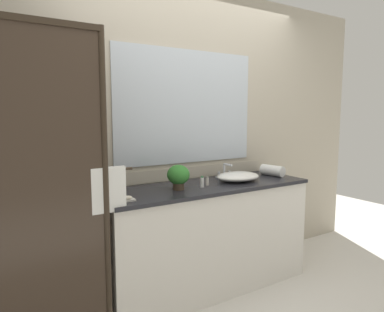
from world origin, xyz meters
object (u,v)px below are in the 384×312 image
(amenity_bottle_lotion, at_px, (207,181))
(rolled_towel_near_edge, at_px, (272,171))
(amenity_bottle_shampoo, at_px, (202,182))
(faucet, at_px, (225,173))
(potted_plant, at_px, (178,176))
(sink_basin, at_px, (238,176))
(soap_dish, at_px, (127,199))

(amenity_bottle_lotion, bearing_deg, rolled_towel_near_edge, 2.61)
(amenity_bottle_shampoo, bearing_deg, amenity_bottle_lotion, 27.52)
(faucet, distance_m, potted_plant, 0.66)
(amenity_bottle_shampoo, distance_m, rolled_towel_near_edge, 0.86)
(sink_basin, relative_size, faucet, 2.36)
(sink_basin, distance_m, rolled_towel_near_edge, 0.44)
(amenity_bottle_lotion, relative_size, rolled_towel_near_edge, 0.33)
(potted_plant, relative_size, rolled_towel_near_edge, 0.86)
(potted_plant, bearing_deg, amenity_bottle_shampoo, -8.98)
(rolled_towel_near_edge, bearing_deg, faucet, 158.79)
(faucet, relative_size, amenity_bottle_lotion, 2.31)
(potted_plant, xyz_separation_m, amenity_bottle_lotion, (0.28, 0.01, -0.08))
(soap_dish, relative_size, amenity_bottle_shampoo, 1.09)
(amenity_bottle_shampoo, bearing_deg, faucet, 30.58)
(faucet, height_order, amenity_bottle_lotion, faucet)
(faucet, relative_size, amenity_bottle_shampoo, 1.86)
(sink_basin, height_order, rolled_towel_near_edge, rolled_towel_near_edge)
(amenity_bottle_lotion, height_order, rolled_towel_near_edge, rolled_towel_near_edge)
(amenity_bottle_lotion, bearing_deg, sink_basin, 2.73)
(amenity_bottle_lotion, distance_m, rolled_towel_near_edge, 0.78)
(amenity_bottle_lotion, bearing_deg, amenity_bottle_shampoo, -152.48)
(potted_plant, xyz_separation_m, rolled_towel_near_edge, (1.06, 0.05, -0.06))
(amenity_bottle_lotion, xyz_separation_m, amenity_bottle_shampoo, (-0.08, -0.04, 0.01))
(soap_dish, bearing_deg, sink_basin, 7.76)
(soap_dish, xyz_separation_m, amenity_bottle_shampoo, (0.67, 0.09, 0.03))
(sink_basin, height_order, faucet, faucet)
(soap_dish, relative_size, rolled_towel_near_edge, 0.44)
(amenity_bottle_shampoo, bearing_deg, potted_plant, 171.02)
(faucet, bearing_deg, amenity_bottle_shampoo, -149.42)
(potted_plant, relative_size, amenity_bottle_shampoo, 2.12)
(sink_basin, xyz_separation_m, rolled_towel_near_edge, (0.44, 0.02, 0.01))
(sink_basin, xyz_separation_m, amenity_bottle_lotion, (-0.34, -0.02, -0.00))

